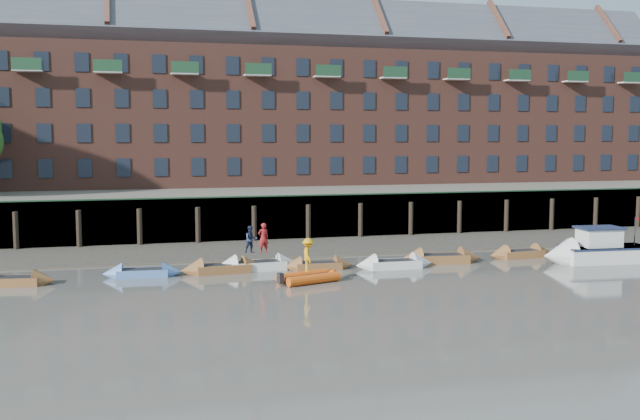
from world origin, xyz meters
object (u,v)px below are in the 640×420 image
object	(u,v)px
rowboat_7	(521,254)
person_rower_a	(263,238)
rowboat_6	(441,258)
rib_tender	(311,277)
person_rib_crew	(308,255)
rowboat_1	(142,273)
rowboat_4	(318,266)
rowboat_2	(223,268)
rowboat_0	(12,281)
rowboat_5	(394,264)
rowboat_3	(257,266)
person_rower_b	(251,239)
motor_launch	(588,251)

from	to	relation	value
rowboat_7	person_rower_a	distance (m)	16.52
rowboat_6	rib_tender	size ratio (longest dim) A/B	1.49
rowboat_6	rowboat_7	xyz separation A→B (m)	(5.67, 0.57, -0.03)
person_rower_a	person_rib_crew	xyz separation A→B (m)	(1.63, -4.12, -0.39)
rowboat_1	rowboat_4	distance (m)	9.81
rowboat_1	rowboat_2	size ratio (longest dim) A/B	0.88
rowboat_1	person_rib_crew	size ratio (longest dim) A/B	2.41
rowboat_7	rib_tender	xyz separation A→B (m)	(-14.67, -4.32, 0.02)
rowboat_1	rowboat_4	xyz separation A→B (m)	(9.81, -0.17, -0.01)
rowboat_0	rowboat_1	distance (m)	6.56
rowboat_4	rowboat_5	xyz separation A→B (m)	(4.34, -0.78, 0.03)
rowboat_3	rowboat_6	bearing A→B (deg)	-5.32
rowboat_1	rowboat_2	world-z (taller)	rowboat_2
rowboat_1	person_rower_a	distance (m)	6.94
rowboat_5	rowboat_7	xyz separation A→B (m)	(9.03, 1.59, -0.01)
rowboat_3	rib_tender	xyz separation A→B (m)	(2.11, -4.13, -0.00)
rowboat_0	rowboat_5	bearing A→B (deg)	7.73
rowboat_1	person_rower_a	world-z (taller)	person_rower_a
rowboat_4	rowboat_6	bearing A→B (deg)	4.45
rowboat_1	rib_tender	bearing A→B (deg)	-19.26
rowboat_2	person_rower_b	distance (m)	2.31
rowboat_2	rowboat_5	world-z (taller)	rowboat_2
rowboat_1	rowboat_7	size ratio (longest dim) A/B	0.95
rowboat_2	rowboat_7	size ratio (longest dim) A/B	1.07
rowboat_5	person_rower_b	xyz separation A→B (m)	(-8.09, 1.52, 1.51)
rowboat_3	motor_launch	distance (m)	19.90
rowboat_3	rowboat_0	bearing A→B (deg)	-178.30
rowboat_3	person_rower_a	size ratio (longest dim) A/B	2.89
rowboat_4	rowboat_5	distance (m)	4.41
person_rower_a	rib_tender	bearing A→B (deg)	101.98
rowboat_3	rowboat_4	distance (m)	3.48
rowboat_7	rib_tender	world-z (taller)	rowboat_7
motor_launch	rowboat_2	bearing A→B (deg)	-2.23
motor_launch	rowboat_6	bearing A→B (deg)	-10.68
rowboat_4	rowboat_7	world-z (taller)	rowboat_7
motor_launch	rib_tender	bearing A→B (deg)	8.69
rowboat_1	rowboat_0	bearing A→B (deg)	-169.79
person_rower_a	person_rib_crew	size ratio (longest dim) A/B	0.97
rowboat_2	rowboat_7	bearing A→B (deg)	-4.58
rowboat_2	motor_launch	distance (m)	21.86
rowboat_0	person_rib_crew	world-z (taller)	person_rib_crew
rowboat_1	rowboat_3	bearing A→B (deg)	8.16
rowboat_5	motor_launch	size ratio (longest dim) A/B	0.68
rowboat_4	rib_tender	xyz separation A→B (m)	(-1.31, -3.51, 0.04)
motor_launch	person_rower_b	bearing A→B (deg)	-3.99
rowboat_0	person_rib_crew	bearing A→B (deg)	-3.04
rib_tender	motor_launch	xyz separation A→B (m)	(17.61, 1.55, 0.45)
rowboat_2	person_rib_crew	world-z (taller)	person_rib_crew
person_rib_crew	person_rower_b	bearing A→B (deg)	35.57
rowboat_7	person_rib_crew	distance (m)	15.49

